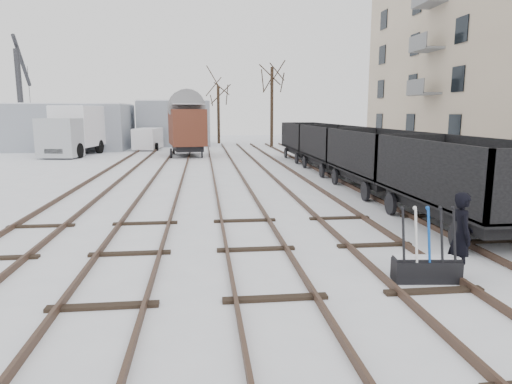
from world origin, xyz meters
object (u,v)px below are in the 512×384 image
at_px(ground_frame, 426,267).
at_px(worker, 461,236).
at_px(lorry, 77,130).
at_px(crane, 23,122).
at_px(box_van_wagon, 187,126).
at_px(panel_van, 148,138).
at_px(freight_wagon_a, 459,195).

height_order(ground_frame, worker, worker).
distance_m(ground_frame, worker, 0.97).
height_order(lorry, crane, crane).
relative_size(worker, crane, 0.18).
bearing_deg(box_van_wagon, lorry, 159.16).
relative_size(worker, panel_van, 0.39).
distance_m(worker, freight_wagon_a, 4.28).
xyz_separation_m(lorry, crane, (-5.43, 3.88, 0.56)).
relative_size(box_van_wagon, panel_van, 1.20).
height_order(worker, box_van_wagon, box_van_wagon).
bearing_deg(worker, ground_frame, 109.57).
xyz_separation_m(box_van_wagon, panel_van, (-3.69, 6.51, -1.29)).
relative_size(ground_frame, box_van_wagon, 0.27).
xyz_separation_m(ground_frame, crane, (-19.59, 33.30, 2.25)).
height_order(ground_frame, panel_van, panel_van).
relative_size(freight_wagon_a, crane, 0.66).
distance_m(freight_wagon_a, crane, 37.10).
distance_m(lorry, panel_van, 6.74).
bearing_deg(crane, box_van_wagon, -31.85).
bearing_deg(box_van_wagon, ground_frame, -86.27).
bearing_deg(freight_wagon_a, panel_van, 111.94).
xyz_separation_m(freight_wagon_a, crane, (-22.47, 29.48, 1.55)).
distance_m(freight_wagon_a, box_van_wagon, 25.09).
distance_m(box_van_wagon, crane, 15.22).
xyz_separation_m(worker, box_van_wagon, (-6.31, 27.31, 1.40)).
relative_size(worker, freight_wagon_a, 0.28).
bearing_deg(box_van_wagon, freight_wagon_a, -78.07).
height_order(freight_wagon_a, box_van_wagon, box_van_wagon).
height_order(ground_frame, lorry, lorry).
distance_m(worker, panel_van, 35.28).
distance_m(worker, box_van_wagon, 28.07).
relative_size(ground_frame, panel_van, 0.33).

